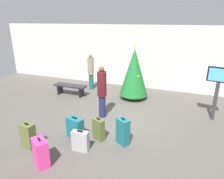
{
  "coord_description": "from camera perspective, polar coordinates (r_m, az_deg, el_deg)",
  "views": [
    {
      "loc": [
        2.16,
        -5.81,
        3.28
      ],
      "look_at": [
        -0.26,
        0.54,
        0.9
      ],
      "focal_mm": 32.72,
      "sensor_mm": 36.0,
      "label": 1
    }
  ],
  "objects": [
    {
      "name": "suitcase_1",
      "position": [
        5.94,
        -22.35,
        -11.93
      ],
      "size": [
        0.39,
        0.28,
        0.72
      ],
      "color": "#59602D",
      "rests_on": "ground_plane"
    },
    {
      "name": "suitcase_5",
      "position": [
        5.5,
        -8.8,
        -14.05
      ],
      "size": [
        0.45,
        0.22,
        0.59
      ],
      "color": "#9EA0A5",
      "rests_on": "ground_plane"
    },
    {
      "name": "suitcase_4",
      "position": [
        6.06,
        -10.28,
        -10.46
      ],
      "size": [
        0.55,
        0.38,
        0.64
      ],
      "color": "#19606B",
      "rests_on": "ground_plane"
    },
    {
      "name": "suitcase_0",
      "position": [
        5.21,
        -19.28,
        -16.3
      ],
      "size": [
        0.51,
        0.47,
        0.71
      ],
      "color": "#E5388C",
      "rests_on": "ground_plane"
    },
    {
      "name": "traveller_0",
      "position": [
        9.81,
        -5.93,
        5.24
      ],
      "size": [
        0.41,
        0.41,
        1.72
      ],
      "color": "#19594C",
      "rests_on": "ground_plane"
    },
    {
      "name": "suitcase_3",
      "position": [
        5.88,
        -3.79,
        -11.03
      ],
      "size": [
        0.39,
        0.31,
        0.67
      ],
      "color": "#59602D",
      "rests_on": "ground_plane"
    },
    {
      "name": "back_wall",
      "position": [
        10.1,
        8.32,
        8.94
      ],
      "size": [
        16.0,
        0.2,
        3.0
      ],
      "primitive_type": "cube",
      "color": "beige",
      "rests_on": "ground_plane"
    },
    {
      "name": "flight_info_kiosk",
      "position": [
        7.45,
        27.51,
        1.12
      ],
      "size": [
        0.74,
        0.24,
        1.82
      ],
      "color": "#333338",
      "rests_on": "ground_plane"
    },
    {
      "name": "waiting_bench",
      "position": [
        9.28,
        -11.57,
        0.54
      ],
      "size": [
        1.48,
        0.44,
        0.48
      ],
      "color": "black",
      "rests_on": "ground_plane"
    },
    {
      "name": "holiday_tree",
      "position": [
        8.56,
        6.19,
        4.86
      ],
      "size": [
        1.2,
        1.2,
        2.26
      ],
      "color": "#4C3319",
      "rests_on": "ground_plane"
    },
    {
      "name": "traveller_1",
      "position": [
        6.89,
        -2.82,
        -0.33
      ],
      "size": [
        0.43,
        0.43,
        1.82
      ],
      "color": "#1E234C",
      "rests_on": "ground_plane"
    },
    {
      "name": "ground_plane",
      "position": [
        7.01,
        0.43,
        -8.6
      ],
      "size": [
        16.0,
        16.0,
        0.0
      ],
      "primitive_type": "plane",
      "color": "#514C47"
    },
    {
      "name": "suitcase_2",
      "position": [
        5.67,
        3.05,
        -11.65
      ],
      "size": [
        0.42,
        0.37,
        0.78
      ],
      "color": "#19606B",
      "rests_on": "ground_plane"
    }
  ]
}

